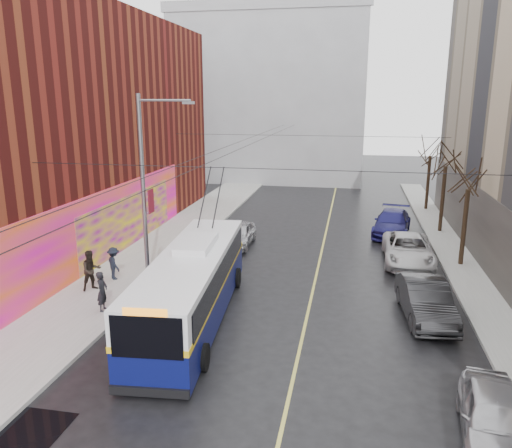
% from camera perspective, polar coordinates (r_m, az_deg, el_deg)
% --- Properties ---
extents(ground, '(140.00, 140.00, 0.00)m').
position_cam_1_polar(ground, '(14.49, -3.86, -23.24)').
color(ground, black).
rests_on(ground, ground).
extents(sidewalk_left, '(4.00, 60.00, 0.15)m').
position_cam_1_polar(sidewalk_left, '(27.05, -13.85, -5.03)').
color(sidewalk_left, gray).
rests_on(sidewalk_left, ground).
extents(sidewalk_right, '(2.00, 60.00, 0.15)m').
position_cam_1_polar(sidewalk_right, '(25.39, 23.97, -7.18)').
color(sidewalk_right, gray).
rests_on(sidewalk_right, ground).
extents(lane_line, '(0.12, 50.00, 0.01)m').
position_cam_1_polar(lane_line, '(26.63, 7.05, -5.18)').
color(lane_line, '#BFB74C').
rests_on(lane_line, ground).
extents(building_left, '(12.11, 36.00, 14.00)m').
position_cam_1_polar(building_left, '(31.56, -26.55, 9.46)').
color(building_left, '#591511').
rests_on(building_left, ground).
extents(building_far, '(20.50, 12.10, 18.00)m').
position_cam_1_polar(building_far, '(56.81, 1.90, 14.44)').
color(building_far, gray).
rests_on(building_far, ground).
extents(streetlight_pole, '(2.65, 0.60, 9.00)m').
position_cam_1_polar(streetlight_pole, '(23.35, -12.42, 4.13)').
color(streetlight_pole, slate).
rests_on(streetlight_pole, ground).
extents(catenary_wires, '(18.00, 60.00, 0.22)m').
position_cam_1_polar(catenary_wires, '(26.58, -1.22, 8.70)').
color(catenary_wires, black).
extents(tree_near, '(3.20, 3.20, 6.40)m').
position_cam_1_polar(tree_near, '(27.99, 23.24, 5.21)').
color(tree_near, black).
rests_on(tree_near, ground).
extents(tree_mid, '(3.20, 3.20, 6.68)m').
position_cam_1_polar(tree_mid, '(34.78, 20.96, 7.44)').
color(tree_mid, black).
rests_on(tree_mid, ground).
extents(tree_far, '(3.20, 3.20, 6.57)m').
position_cam_1_polar(tree_far, '(41.67, 19.38, 8.40)').
color(tree_far, black).
rests_on(tree_far, ground).
extents(puddle, '(2.64, 2.58, 0.01)m').
position_cam_1_polar(puddle, '(15.94, -26.40, -20.97)').
color(puddle, black).
rests_on(puddle, ground).
extents(pigeons_flying, '(2.20, 2.86, 1.68)m').
position_cam_1_polar(pigeons_flying, '(22.86, -3.61, 10.27)').
color(pigeons_flying, slate).
extents(trolleybus, '(3.44, 11.75, 5.51)m').
position_cam_1_polar(trolleybus, '(20.32, -7.27, -6.88)').
color(trolleybus, '#090D46').
rests_on(trolleybus, ground).
extents(parked_car_a, '(2.16, 4.31, 1.41)m').
position_cam_1_polar(parked_car_a, '(15.29, 25.53, -19.33)').
color(parked_car_a, '#ACACB1').
rests_on(parked_car_a, ground).
extents(parked_car_b, '(2.12, 4.97, 1.59)m').
position_cam_1_polar(parked_car_b, '(21.70, 18.80, -8.24)').
color(parked_car_b, '#242426').
rests_on(parked_car_b, ground).
extents(parked_car_c, '(2.63, 5.60, 1.55)m').
position_cam_1_polar(parked_car_c, '(28.46, 16.98, -2.81)').
color(parked_car_c, silver).
rests_on(parked_car_c, ground).
extents(parked_car_d, '(3.02, 5.68, 1.57)m').
position_cam_1_polar(parked_car_d, '(34.17, 15.29, 0.14)').
color(parked_car_d, navy).
rests_on(parked_car_d, ground).
extents(following_car, '(1.71, 4.19, 1.42)m').
position_cam_1_polar(following_car, '(30.50, -2.01, -1.17)').
color(following_car, '#AEAEB3').
rests_on(following_car, ground).
extents(pedestrian_a, '(0.46, 0.66, 1.71)m').
position_cam_1_polar(pedestrian_a, '(21.86, -17.17, -7.35)').
color(pedestrian_a, black).
rests_on(pedestrian_a, sidewalk_left).
extents(pedestrian_b, '(1.14, 1.16, 1.89)m').
position_cam_1_polar(pedestrian_b, '(24.27, -18.31, -5.05)').
color(pedestrian_b, black).
rests_on(pedestrian_b, sidewalk_left).
extents(pedestrian_c, '(1.17, 1.15, 1.61)m').
position_cam_1_polar(pedestrian_c, '(25.39, -15.94, -4.35)').
color(pedestrian_c, black).
rests_on(pedestrian_c, sidewalk_left).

